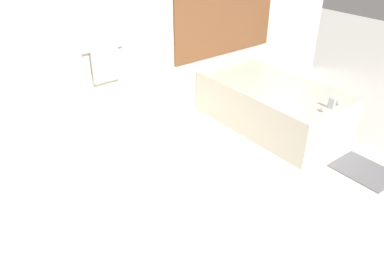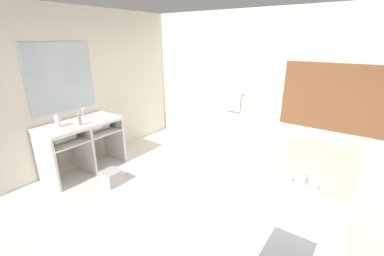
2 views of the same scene
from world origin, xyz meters
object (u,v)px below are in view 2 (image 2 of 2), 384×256
bathtub (315,174)px  soap_dispenser (79,120)px  water_bottle_1 (57,121)px  waste_bin (111,178)px

bathtub → soap_dispenser: bearing=-153.6°
bathtub → water_bottle_1: size_ratio=9.27×
bathtub → soap_dispenser: 3.68m
water_bottle_1 → waste_bin: (0.78, 0.29, -0.86)m
water_bottle_1 → bathtub: bearing=28.7°
bathtub → waste_bin: (-2.64, -1.57, -0.20)m
water_bottle_1 → soap_dispenser: size_ratio=1.02×
water_bottle_1 → soap_dispenser: bearing=56.5°
bathtub → waste_bin: size_ratio=6.92×
soap_dispenser → waste_bin: 1.05m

